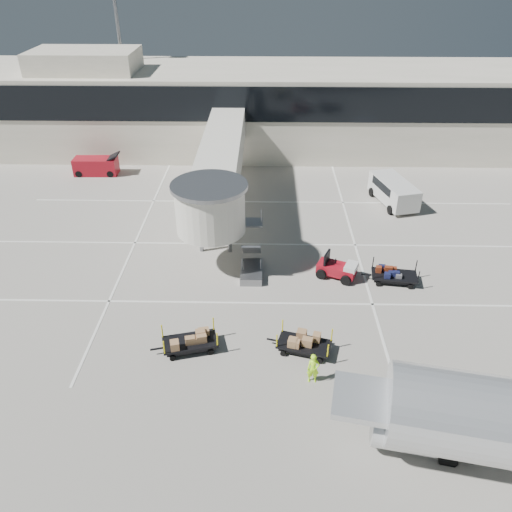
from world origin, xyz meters
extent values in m
plane|color=#B9B1A5|center=(0.00, 0.00, 0.00)|extent=(140.00, 140.00, 0.00)
cube|color=white|center=(0.00, 2.00, 0.01)|extent=(40.00, 0.15, 0.02)
cube|color=white|center=(0.00, 9.00, 0.01)|extent=(40.00, 0.15, 0.02)
cube|color=white|center=(0.00, 16.00, 0.01)|extent=(40.00, 0.15, 0.02)
cube|color=white|center=(6.00, 10.00, 0.01)|extent=(0.15, 30.00, 0.02)
cube|color=white|center=(-10.00, 10.00, 0.01)|extent=(0.15, 30.00, 0.02)
cube|color=beige|center=(0.00, 30.00, 4.00)|extent=(64.00, 12.00, 8.00)
cube|color=black|center=(0.00, 23.95, 6.00)|extent=(64.00, 0.12, 3.20)
cube|color=beige|center=(-18.00, 28.00, 9.00)|extent=(10.00, 6.00, 2.00)
cylinder|color=gray|center=(-16.00, 34.00, 7.50)|extent=(0.36, 0.36, 15.00)
cube|color=silver|center=(-4.00, 15.00, 4.30)|extent=(3.00, 18.00, 2.80)
cylinder|color=silver|center=(-4.00, 6.00, 4.30)|extent=(4.40, 4.40, 3.00)
cylinder|color=gray|center=(-4.00, 6.00, 5.90)|extent=(4.80, 4.80, 0.25)
cylinder|color=gray|center=(-5.00, 8.00, 1.45)|extent=(0.28, 0.28, 2.90)
cylinder|color=gray|center=(-3.00, 8.00, 1.45)|extent=(0.28, 0.28, 2.90)
cylinder|color=gray|center=(-5.00, 15.00, 1.45)|extent=(0.28, 0.28, 2.90)
cylinder|color=gray|center=(-3.00, 15.00, 1.45)|extent=(0.28, 0.28, 2.90)
cylinder|color=gray|center=(-5.00, 22.00, 1.45)|extent=(0.28, 0.28, 2.90)
cylinder|color=gray|center=(-3.00, 22.00, 1.45)|extent=(0.28, 0.28, 2.90)
cube|color=gray|center=(-1.40, 5.00, 0.25)|extent=(1.40, 2.60, 0.50)
cube|color=gray|center=(-1.40, 5.60, 1.60)|extent=(1.20, 2.60, 2.06)
cube|color=gray|center=(-1.40, 7.00, 2.85)|extent=(1.40, 1.20, 0.12)
cube|color=maroon|center=(4.15, 4.99, 0.56)|extent=(2.73, 2.07, 0.62)
cube|color=silver|center=(4.99, 4.62, 0.98)|extent=(1.11, 1.32, 0.36)
cube|color=black|center=(3.49, 5.28, 1.18)|extent=(0.53, 0.99, 0.92)
cylinder|color=black|center=(3.12, 4.71, 0.33)|extent=(0.71, 0.50, 0.66)
cylinder|color=black|center=(3.66, 5.93, 0.33)|extent=(0.71, 0.50, 0.66)
cylinder|color=black|center=(4.63, 4.05, 0.33)|extent=(0.71, 0.50, 0.66)
cylinder|color=black|center=(5.17, 5.27, 0.33)|extent=(0.71, 0.50, 0.66)
cube|color=black|center=(7.76, 4.41, 0.52)|extent=(2.99, 1.78, 0.11)
cube|color=black|center=(7.76, 4.41, 0.35)|extent=(2.68, 1.53, 0.24)
cube|color=black|center=(6.03, 4.64, 0.38)|extent=(0.66, 0.16, 0.08)
cylinder|color=black|center=(6.69, 3.91, 0.16)|extent=(0.34, 0.17, 0.32)
cylinder|color=black|center=(6.86, 5.17, 0.16)|extent=(0.34, 0.17, 0.32)
cylinder|color=black|center=(8.65, 3.65, 0.16)|extent=(0.34, 0.17, 0.32)
cylinder|color=black|center=(8.82, 4.91, 0.16)|extent=(0.34, 0.17, 0.32)
cylinder|color=black|center=(6.32, 3.96, 0.94)|extent=(0.07, 0.07, 0.85)
cylinder|color=black|center=(6.49, 5.22, 0.94)|extent=(0.07, 0.07, 0.85)
cylinder|color=black|center=(9.02, 3.60, 0.94)|extent=(0.07, 0.07, 0.85)
cylinder|color=black|center=(9.19, 4.86, 0.94)|extent=(0.07, 0.07, 0.85)
cube|color=#56555B|center=(7.13, 4.81, 0.70)|extent=(0.49, 0.41, 0.24)
cube|color=#56555B|center=(8.62, 4.74, 0.76)|extent=(0.38, 0.29, 0.37)
cube|color=#9F7E57|center=(8.41, 4.06, 0.75)|extent=(0.39, 0.32, 0.34)
cube|color=#121639|center=(7.60, 4.37, 0.77)|extent=(0.50, 0.34, 0.39)
cube|color=#121639|center=(8.67, 4.24, 0.69)|extent=(0.42, 0.34, 0.24)
cube|color=#121639|center=(7.26, 4.74, 0.72)|extent=(0.45, 0.30, 0.30)
cube|color=#56555B|center=(7.30, 4.08, 0.74)|extent=(0.37, 0.30, 0.32)
cube|color=#9F7E57|center=(7.69, 4.15, 0.76)|extent=(0.47, 0.33, 0.38)
cube|color=#9F7E57|center=(7.08, 4.80, 0.76)|extent=(0.43, 0.37, 0.38)
cube|color=black|center=(1.59, -2.18, 0.51)|extent=(3.06, 2.08, 0.11)
cube|color=black|center=(1.59, -2.18, 0.34)|extent=(2.73, 1.81, 0.23)
cube|color=black|center=(-0.07, -1.73, 0.37)|extent=(0.65, 0.24, 0.07)
cylinder|color=black|center=(0.48, -2.53, 0.16)|extent=(0.34, 0.21, 0.32)
cylinder|color=black|center=(0.81, -1.32, 0.16)|extent=(0.34, 0.21, 0.32)
cylinder|color=black|center=(2.37, -3.04, 0.16)|extent=(0.34, 0.21, 0.32)
cylinder|color=black|center=(2.70, -1.83, 0.16)|extent=(0.34, 0.21, 0.32)
cylinder|color=yellow|center=(0.13, -2.43, 0.93)|extent=(0.07, 0.07, 0.84)
cylinder|color=yellow|center=(0.46, -1.22, 0.93)|extent=(0.07, 0.07, 0.84)
cylinder|color=yellow|center=(2.71, -3.14, 0.93)|extent=(0.07, 0.07, 0.84)
cylinder|color=yellow|center=(3.05, -1.93, 0.93)|extent=(0.07, 0.07, 0.84)
cube|color=#A1714E|center=(2.56, -2.13, 0.81)|extent=(0.65, 0.58, 0.49)
cube|color=#A1714E|center=(1.92, -2.23, 0.74)|extent=(0.58, 0.51, 0.34)
cube|color=#A1714E|center=(1.45, -2.08, 0.82)|extent=(0.65, 0.59, 0.50)
cube|color=#A1714E|center=(1.33, -2.35, 0.81)|extent=(0.59, 0.60, 0.49)
cube|color=#A1714E|center=(1.51, -1.91, 0.80)|extent=(0.54, 0.52, 0.47)
cube|color=#A1714E|center=(0.87, -2.29, 0.76)|extent=(0.71, 0.64, 0.39)
cube|color=black|center=(-4.47, -2.12, 0.53)|extent=(3.14, 2.10, 0.11)
cube|color=black|center=(-4.47, -2.12, 0.35)|extent=(2.80, 1.82, 0.24)
cube|color=black|center=(-6.19, -2.56, 0.38)|extent=(0.67, 0.24, 0.08)
cylinder|color=black|center=(-5.29, -3.00, 0.16)|extent=(0.35, 0.21, 0.33)
cylinder|color=black|center=(-5.60, -1.74, 0.16)|extent=(0.35, 0.21, 0.33)
cylinder|color=black|center=(-3.34, -2.50, 0.16)|extent=(0.35, 0.21, 0.33)
cylinder|color=black|center=(-3.65, -1.25, 0.16)|extent=(0.35, 0.21, 0.33)
cylinder|color=yellow|center=(-5.65, -3.09, 0.96)|extent=(0.07, 0.07, 0.86)
cylinder|color=yellow|center=(-5.96, -1.84, 0.96)|extent=(0.07, 0.07, 0.86)
cylinder|color=yellow|center=(-2.97, -2.41, 0.96)|extent=(0.07, 0.07, 0.86)
cylinder|color=yellow|center=(-3.29, -1.16, 0.96)|extent=(0.07, 0.07, 0.86)
cube|color=#A1714E|center=(-4.85, -2.67, 0.75)|extent=(0.51, 0.51, 0.34)
cube|color=#A1714E|center=(-4.06, -2.05, 0.76)|extent=(0.52, 0.46, 0.35)
cube|color=#A1714E|center=(-4.86, -2.09, 0.82)|extent=(0.50, 0.59, 0.48)
cube|color=#A1714E|center=(-5.35, -2.70, 0.83)|extent=(0.60, 0.62, 0.48)
cube|color=#A1714E|center=(-4.98, -1.88, 0.80)|extent=(0.66, 0.54, 0.44)
cube|color=#A1714E|center=(-3.93, -1.98, 0.82)|extent=(0.63, 0.50, 0.47)
imported|color=#AFFF1A|center=(1.88, -4.30, 0.84)|extent=(0.61, 0.40, 1.68)
cube|color=silver|center=(10.09, 15.94, 1.15)|extent=(3.40, 5.62, 1.70)
cube|color=silver|center=(9.49, 18.21, 0.82)|extent=(2.11, 1.10, 0.98)
cube|color=black|center=(10.03, 16.15, 1.59)|extent=(2.92, 3.72, 0.68)
cylinder|color=black|center=(9.53, 13.98, 0.37)|extent=(0.44, 0.79, 0.74)
cylinder|color=black|center=(11.54, 14.51, 0.37)|extent=(0.44, 0.79, 0.74)
cylinder|color=black|center=(8.63, 17.36, 0.37)|extent=(0.44, 0.79, 0.74)
cylinder|color=black|center=(10.64, 17.90, 0.37)|extent=(0.44, 0.79, 0.74)
cube|color=maroon|center=(-16.46, 21.75, 0.78)|extent=(3.99, 1.73, 1.57)
cube|color=black|center=(-14.69, 21.78, 1.77)|extent=(1.02, 1.48, 0.55)
cylinder|color=black|center=(-17.91, 21.00, 0.31)|extent=(0.63, 0.27, 0.63)
cylinder|color=black|center=(-17.94, 22.46, 0.31)|extent=(0.63, 0.27, 0.63)
cylinder|color=black|center=(-14.99, 21.04, 0.31)|extent=(0.63, 0.27, 0.63)
cylinder|color=black|center=(-15.01, 22.50, 0.31)|extent=(0.63, 0.27, 0.63)
cube|color=silver|center=(6.64, -8.39, 2.63)|extent=(9.07, 4.10, 0.31)
cylinder|color=silver|center=(5.35, -8.13, 1.36)|extent=(2.97, 2.49, 2.02)
cube|color=silver|center=(5.35, -8.13, 2.15)|extent=(0.73, 0.35, 0.96)
cylinder|color=gray|center=(7.93, -8.64, 0.48)|extent=(0.26, 0.26, 0.96)
cylinder|color=black|center=(7.93, -8.64, 0.26)|extent=(0.83, 0.43, 0.79)
cylinder|color=gray|center=(7.17, -8.85, 0.70)|extent=(0.25, 0.25, 1.40)
cylinder|color=black|center=(7.17, -8.85, 0.26)|extent=(0.83, 0.43, 0.79)
camera|label=1|loc=(-0.57, -22.09, 18.44)|focal=35.00mm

